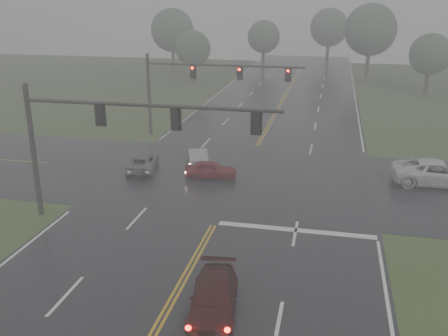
% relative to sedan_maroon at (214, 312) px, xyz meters
% --- Properties ---
extents(main_road, '(18.00, 160.00, 0.02)m').
position_rel_sedan_maroon_xyz_m(main_road, '(-1.88, 13.72, 0.00)').
color(main_road, black).
rests_on(main_road, ground).
extents(cross_street, '(120.00, 14.00, 0.02)m').
position_rel_sedan_maroon_xyz_m(cross_street, '(-1.88, 15.72, 0.00)').
color(cross_street, black).
rests_on(cross_street, ground).
extents(stop_bar, '(8.50, 0.50, 0.01)m').
position_rel_sedan_maroon_xyz_m(stop_bar, '(2.62, 8.12, 0.00)').
color(stop_bar, silver).
rests_on(stop_bar, ground).
extents(sedan_maroon, '(2.39, 4.67, 1.30)m').
position_rel_sedan_maroon_xyz_m(sedan_maroon, '(0.00, 0.00, 0.00)').
color(sedan_maroon, '#350B09').
rests_on(sedan_maroon, ground).
extents(sedan_red, '(3.76, 1.98, 1.22)m').
position_rel_sedan_maroon_xyz_m(sedan_red, '(-3.84, 15.19, 0.00)').
color(sedan_red, maroon).
rests_on(sedan_red, ground).
extents(sedan_silver, '(2.59, 4.17, 1.30)m').
position_rel_sedan_maroon_xyz_m(sedan_silver, '(-5.54, 17.89, 0.00)').
color(sedan_silver, '#929498').
rests_on(sedan_silver, ground).
extents(car_grey, '(2.78, 4.54, 1.18)m').
position_rel_sedan_maroon_xyz_m(car_grey, '(-9.11, 15.84, 0.00)').
color(car_grey, slate).
rests_on(car_grey, ground).
extents(pickup_white, '(6.06, 2.99, 1.65)m').
position_rel_sedan_maroon_xyz_m(pickup_white, '(11.34, 17.19, 0.00)').
color(pickup_white, silver).
rests_on(pickup_white, ground).
extents(signal_gantry_near, '(14.07, 0.33, 7.62)m').
position_rel_sedan_maroon_xyz_m(signal_gantry_near, '(-7.73, 7.19, 5.36)').
color(signal_gantry_near, black).
rests_on(signal_gantry_near, ground).
extents(signal_gantry_far, '(13.90, 0.37, 7.32)m').
position_rel_sedan_maroon_xyz_m(signal_gantry_far, '(-7.73, 25.52, 5.17)').
color(signal_gantry_far, black).
rests_on(signal_gantry_far, ground).
extents(tree_nw_a, '(5.13, 5.13, 7.54)m').
position_rel_sedan_maroon_xyz_m(tree_nw_a, '(-16.15, 54.56, 4.95)').
color(tree_nw_a, '#332821').
rests_on(tree_nw_a, ground).
extents(tree_ne_a, '(7.66, 7.66, 11.25)m').
position_rel_sedan_maroon_xyz_m(tree_ne_a, '(8.93, 62.96, 7.40)').
color(tree_ne_a, '#332821').
rests_on(tree_ne_a, ground).
extents(tree_n_mid, '(5.65, 5.65, 8.30)m').
position_rel_sedan_maroon_xyz_m(tree_n_mid, '(-8.37, 72.56, 5.45)').
color(tree_n_mid, '#332821').
rests_on(tree_n_mid, ground).
extents(tree_e_near, '(5.27, 5.27, 7.73)m').
position_rel_sedan_maroon_xyz_m(tree_e_near, '(15.92, 52.42, 5.07)').
color(tree_e_near, '#332821').
rests_on(tree_e_near, ground).
extents(tree_nw_b, '(7.07, 7.07, 10.39)m').
position_rel_sedan_maroon_xyz_m(tree_nw_b, '(-22.45, 64.61, 6.84)').
color(tree_nw_b, '#332821').
rests_on(tree_nw_b, ground).
extents(tree_n_far, '(6.95, 6.95, 10.21)m').
position_rel_sedan_maroon_xyz_m(tree_n_far, '(2.60, 80.77, 6.71)').
color(tree_n_far, '#332821').
rests_on(tree_n_far, ground).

